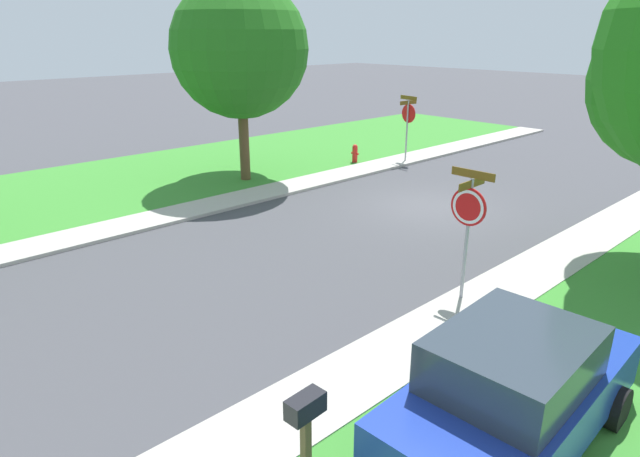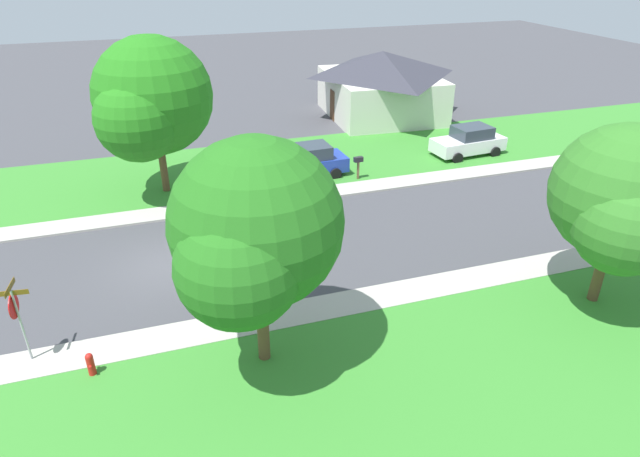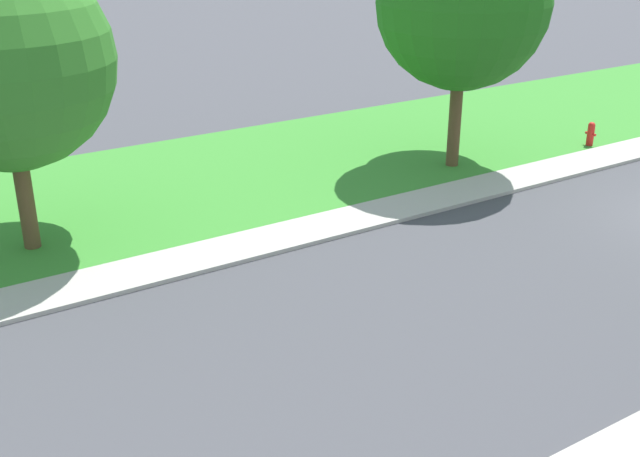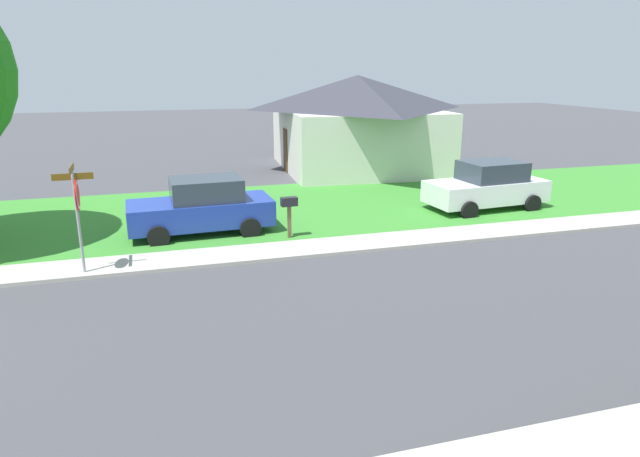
% 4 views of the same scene
% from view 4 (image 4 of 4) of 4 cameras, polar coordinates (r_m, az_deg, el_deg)
% --- Properties ---
extents(sidewalk_east, '(1.40, 56.00, 0.10)m').
position_cam_4_polar(sidewalk_east, '(8.70, 26.30, -20.15)').
color(sidewalk_east, '#ADA89E').
rests_on(sidewalk_east, ground).
extents(sidewalk_west, '(1.40, 56.00, 0.10)m').
position_cam_4_polar(sidewalk_west, '(16.02, 3.59, -1.61)').
color(sidewalk_west, '#ADA89E').
rests_on(sidewalk_west, ground).
extents(lawn_west, '(8.00, 56.00, 0.08)m').
position_cam_4_polar(lawn_west, '(20.34, -0.86, 2.29)').
color(lawn_west, '#38842D').
rests_on(lawn_west, ground).
extents(stop_sign_far_corner, '(0.92, 0.92, 2.77)m').
position_cam_4_polar(stop_sign_far_corner, '(14.42, -23.80, 2.54)').
color(stop_sign_far_corner, '#9E9EA3').
rests_on(stop_sign_far_corner, ground).
extents(car_blue_across_road, '(2.19, 4.38, 1.76)m').
position_cam_4_polar(car_blue_across_road, '(17.24, -12.07, 2.20)').
color(car_blue_across_road, '#1E389E').
rests_on(car_blue_across_road, ground).
extents(car_white_behind_trees, '(2.31, 4.44, 1.76)m').
position_cam_4_polar(car_white_behind_trees, '(20.72, 16.90, 4.21)').
color(car_white_behind_trees, white).
rests_on(car_white_behind_trees, ground).
extents(house_left_setback, '(9.45, 8.32, 4.60)m').
position_cam_4_polar(house_left_setback, '(28.01, 3.83, 10.99)').
color(house_left_setback, silver).
rests_on(house_left_setback, ground).
extents(mailbox, '(0.27, 0.49, 1.31)m').
position_cam_4_polar(mailbox, '(16.29, -3.20, 2.21)').
color(mailbox, brown).
rests_on(mailbox, ground).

